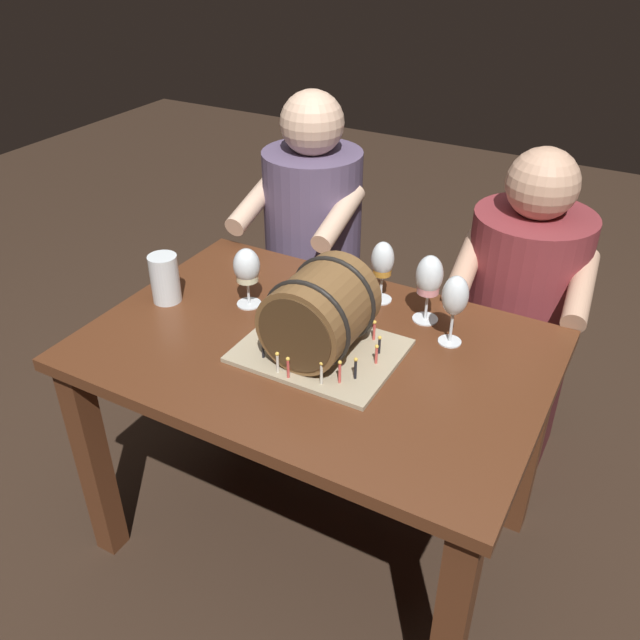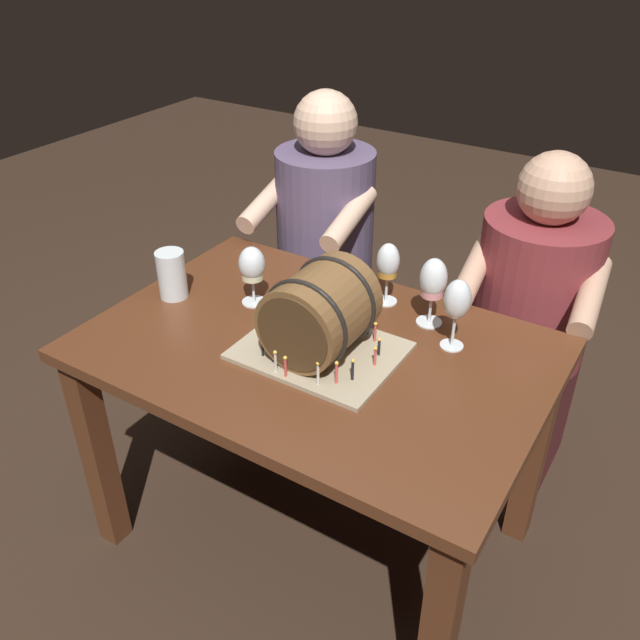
# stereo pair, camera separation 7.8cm
# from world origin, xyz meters

# --- Properties ---
(ground_plane) EXTENTS (8.00, 8.00, 0.00)m
(ground_plane) POSITION_xyz_m (0.00, 0.00, 0.00)
(ground_plane) COLOR #332319
(dining_table) EXTENTS (1.20, 0.82, 0.73)m
(dining_table) POSITION_xyz_m (0.00, 0.00, 0.61)
(dining_table) COLOR #562D19
(dining_table) RESTS_ON ground
(barrel_cake) EXTENTS (0.40, 0.32, 0.25)m
(barrel_cake) POSITION_xyz_m (0.03, -0.02, 0.85)
(barrel_cake) COLOR tan
(barrel_cake) RESTS_ON dining_table
(wine_glass_rose) EXTENTS (0.07, 0.07, 0.20)m
(wine_glass_rose) POSITION_xyz_m (0.21, 0.26, 0.86)
(wine_glass_rose) COLOR white
(wine_glass_rose) RESTS_ON dining_table
(wine_glass_white) EXTENTS (0.08, 0.08, 0.18)m
(wine_glass_white) POSITION_xyz_m (-0.27, 0.09, 0.85)
(wine_glass_white) COLOR white
(wine_glass_white) RESTS_ON dining_table
(wine_glass_amber) EXTENTS (0.07, 0.07, 0.19)m
(wine_glass_amber) POSITION_xyz_m (0.05, 0.30, 0.86)
(wine_glass_amber) COLOR white
(wine_glass_amber) RESTS_ON dining_table
(wine_glass_empty) EXTENTS (0.07, 0.07, 0.20)m
(wine_glass_empty) POSITION_xyz_m (0.31, 0.18, 0.87)
(wine_glass_empty) COLOR white
(wine_glass_empty) RESTS_ON dining_table
(beer_pint) EXTENTS (0.08, 0.08, 0.14)m
(beer_pint) POSITION_xyz_m (-0.49, -0.01, 0.80)
(beer_pint) COLOR white
(beer_pint) RESTS_ON dining_table
(person_seated_left) EXTENTS (0.41, 0.49, 1.20)m
(person_seated_left) POSITION_xyz_m (-0.38, 0.66, 0.57)
(person_seated_left) COLOR #372D40
(person_seated_left) RESTS_ON ground
(person_seated_right) EXTENTS (0.43, 0.51, 1.13)m
(person_seated_right) POSITION_xyz_m (0.39, 0.66, 0.54)
(person_seated_right) COLOR #4C1B1E
(person_seated_right) RESTS_ON ground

